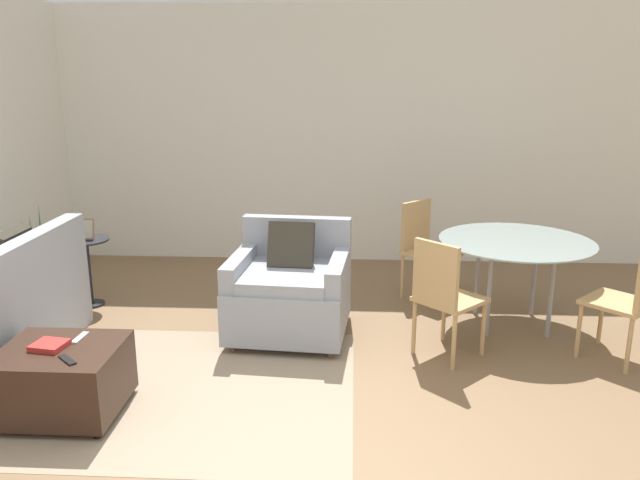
{
  "coord_description": "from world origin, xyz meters",
  "views": [
    {
      "loc": [
        0.42,
        -2.99,
        2.04
      ],
      "look_at": [
        0.16,
        1.8,
        0.75
      ],
      "focal_mm": 35.0,
      "sensor_mm": 36.0,
      "label": 1
    }
  ],
  "objects_px": {
    "ottoman": "(62,378)",
    "picture_frame": "(85,229)",
    "dining_chair_near_left": "(443,291)",
    "tv_remote_secondary": "(80,338)",
    "dining_chair_near_right": "(632,295)",
    "dining_table": "(516,248)",
    "armchair": "(290,290)",
    "potted_plant": "(38,283)",
    "tv_remote_primary": "(67,360)",
    "book_stack": "(50,345)",
    "side_table": "(88,259)",
    "dining_chair_far_left": "(424,243)"
  },
  "relations": [
    {
      "from": "tv_remote_primary",
      "to": "dining_chair_near_right",
      "type": "xyz_separation_m",
      "value": [
        3.62,
        1.07,
        0.08
      ]
    },
    {
      "from": "dining_chair_near_right",
      "to": "dining_chair_near_left",
      "type": "bearing_deg",
      "value": -180.0
    },
    {
      "from": "tv_remote_primary",
      "to": "dining_table",
      "type": "height_order",
      "value": "dining_table"
    },
    {
      "from": "tv_remote_secondary",
      "to": "dining_chair_near_left",
      "type": "distance_m",
      "value": 2.47
    },
    {
      "from": "armchair",
      "to": "dining_table",
      "type": "bearing_deg",
      "value": 8.25
    },
    {
      "from": "side_table",
      "to": "dining_chair_near_left",
      "type": "height_order",
      "value": "dining_chair_near_left"
    },
    {
      "from": "tv_remote_secondary",
      "to": "picture_frame",
      "type": "height_order",
      "value": "picture_frame"
    },
    {
      "from": "book_stack",
      "to": "dining_chair_near_right",
      "type": "relative_size",
      "value": 0.24
    },
    {
      "from": "picture_frame",
      "to": "dining_chair_far_left",
      "type": "height_order",
      "value": "dining_chair_far_left"
    },
    {
      "from": "picture_frame",
      "to": "dining_table",
      "type": "distance_m",
      "value": 3.69
    },
    {
      "from": "tv_remote_primary",
      "to": "dining_chair_far_left",
      "type": "height_order",
      "value": "dining_chair_far_left"
    },
    {
      "from": "book_stack",
      "to": "tv_remote_primary",
      "type": "height_order",
      "value": "book_stack"
    },
    {
      "from": "tv_remote_primary",
      "to": "side_table",
      "type": "height_order",
      "value": "side_table"
    },
    {
      "from": "dining_chair_far_left",
      "to": "dining_chair_near_left",
      "type": "bearing_deg",
      "value": -90.0
    },
    {
      "from": "armchair",
      "to": "book_stack",
      "type": "xyz_separation_m",
      "value": [
        -1.32,
        -1.31,
        0.09
      ]
    },
    {
      "from": "book_stack",
      "to": "dining_table",
      "type": "relative_size",
      "value": 0.17
    },
    {
      "from": "book_stack",
      "to": "dining_table",
      "type": "distance_m",
      "value": 3.52
    },
    {
      "from": "ottoman",
      "to": "side_table",
      "type": "bearing_deg",
      "value": 108.02
    },
    {
      "from": "side_table",
      "to": "dining_chair_near_left",
      "type": "xyz_separation_m",
      "value": [
        3.02,
        -0.93,
        0.09
      ]
    },
    {
      "from": "tv_remote_secondary",
      "to": "dining_table",
      "type": "bearing_deg",
      "value": 25.31
    },
    {
      "from": "armchair",
      "to": "dining_chair_near_right",
      "type": "distance_m",
      "value": 2.51
    },
    {
      "from": "picture_frame",
      "to": "dining_table",
      "type": "relative_size",
      "value": 0.15
    },
    {
      "from": "potted_plant",
      "to": "tv_remote_primary",
      "type": "bearing_deg",
      "value": -58.83
    },
    {
      "from": "dining_chair_near_left",
      "to": "dining_chair_near_right",
      "type": "distance_m",
      "value": 1.33
    },
    {
      "from": "picture_frame",
      "to": "side_table",
      "type": "bearing_deg",
      "value": 90.0
    },
    {
      "from": "ottoman",
      "to": "dining_table",
      "type": "distance_m",
      "value": 3.49
    },
    {
      "from": "tv_remote_secondary",
      "to": "picture_frame",
      "type": "bearing_deg",
      "value": 111.47
    },
    {
      "from": "armchair",
      "to": "tv_remote_secondary",
      "type": "distance_m",
      "value": 1.67
    },
    {
      "from": "side_table",
      "to": "dining_chair_near_right",
      "type": "bearing_deg",
      "value": -12.03
    },
    {
      "from": "dining_table",
      "to": "armchair",
      "type": "bearing_deg",
      "value": -171.75
    },
    {
      "from": "tv_remote_secondary",
      "to": "picture_frame",
      "type": "xyz_separation_m",
      "value": [
        -0.66,
        1.69,
        0.27
      ]
    },
    {
      "from": "armchair",
      "to": "dining_chair_far_left",
      "type": "relative_size",
      "value": 1.08
    },
    {
      "from": "picture_frame",
      "to": "dining_chair_near_left",
      "type": "bearing_deg",
      "value": -17.06
    },
    {
      "from": "book_stack",
      "to": "dining_table",
      "type": "bearing_deg",
      "value": 26.61
    },
    {
      "from": "dining_chair_near_left",
      "to": "side_table",
      "type": "bearing_deg",
      "value": 162.94
    },
    {
      "from": "potted_plant",
      "to": "dining_chair_far_left",
      "type": "relative_size",
      "value": 1.03
    },
    {
      "from": "tv_remote_primary",
      "to": "dining_chair_far_left",
      "type": "relative_size",
      "value": 0.16
    },
    {
      "from": "picture_frame",
      "to": "ottoman",
      "type": "bearing_deg",
      "value": -71.98
    },
    {
      "from": "ottoman",
      "to": "potted_plant",
      "type": "bearing_deg",
      "value": 120.5
    },
    {
      "from": "armchair",
      "to": "side_table",
      "type": "distance_m",
      "value": 1.94
    },
    {
      "from": "ottoman",
      "to": "picture_frame",
      "type": "xyz_separation_m",
      "value": [
        -0.6,
        1.84,
        0.47
      ]
    },
    {
      "from": "tv_remote_primary",
      "to": "picture_frame",
      "type": "distance_m",
      "value": 2.14
    },
    {
      "from": "potted_plant",
      "to": "dining_table",
      "type": "height_order",
      "value": "potted_plant"
    },
    {
      "from": "ottoman",
      "to": "potted_plant",
      "type": "xyz_separation_m",
      "value": [
        -1.07,
        1.82,
        -0.03
      ]
    },
    {
      "from": "armchair",
      "to": "side_table",
      "type": "bearing_deg",
      "value": 164.25
    },
    {
      "from": "dining_chair_near_right",
      "to": "potted_plant",
      "type": "bearing_deg",
      "value": 169.28
    },
    {
      "from": "tv_remote_secondary",
      "to": "dining_chair_near_right",
      "type": "bearing_deg",
      "value": 11.71
    },
    {
      "from": "picture_frame",
      "to": "dining_chair_near_left",
      "type": "xyz_separation_m",
      "value": [
        3.02,
        -0.93,
        -0.19
      ]
    },
    {
      "from": "picture_frame",
      "to": "dining_chair_near_left",
      "type": "distance_m",
      "value": 3.16
    },
    {
      "from": "dining_chair_near_left",
      "to": "tv_remote_secondary",
      "type": "bearing_deg",
      "value": -162.03
    }
  ]
}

